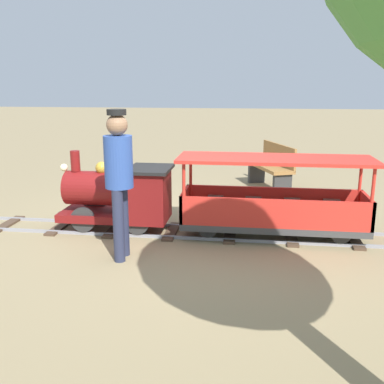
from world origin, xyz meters
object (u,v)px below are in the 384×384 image
object	(u,v)px
conductor_person	(119,173)
locomotive	(121,195)
passenger_car	(273,205)
park_bench	(272,167)

from	to	relation	value
conductor_person	locomotive	bearing A→B (deg)	16.69
passenger_car	park_bench	world-z (taller)	passenger_car
passenger_car	park_bench	bearing A→B (deg)	-1.90
locomotive	passenger_car	size ratio (longest dim) A/B	0.61
locomotive	passenger_car	distance (m)	1.94
passenger_car	park_bench	size ratio (longest dim) A/B	1.73
passenger_car	conductor_person	xyz separation A→B (m)	(-0.91, 1.67, 0.53)
park_bench	locomotive	bearing A→B (deg)	142.48
locomotive	park_bench	bearing A→B (deg)	-37.52
conductor_person	passenger_car	bearing A→B (deg)	-61.51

